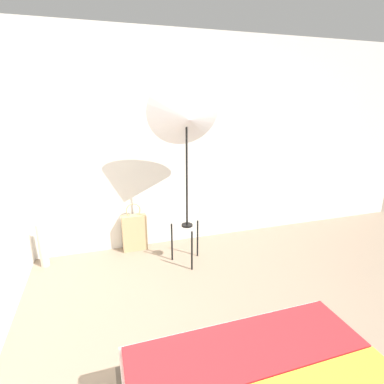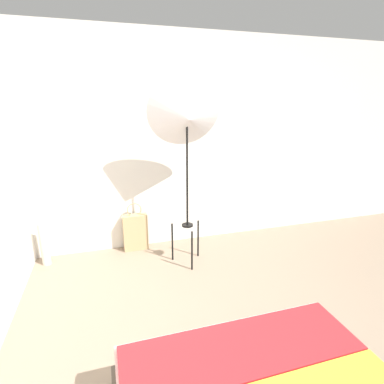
% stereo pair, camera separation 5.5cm
% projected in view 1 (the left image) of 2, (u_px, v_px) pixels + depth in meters
% --- Properties ---
extents(wall_back, '(8.00, 0.05, 2.60)m').
position_uv_depth(wall_back, '(143.00, 145.00, 3.60)').
color(wall_back, silver).
rests_on(wall_back, ground_plane).
extents(photo_umbrella, '(0.80, 0.50, 2.08)m').
position_uv_depth(photo_umbrella, '(186.00, 116.00, 3.04)').
color(photo_umbrella, black).
rests_on(photo_umbrella, ground_plane).
extents(tote_bag, '(0.30, 0.11, 0.62)m').
position_uv_depth(tote_bag, '(135.00, 232.00, 3.74)').
color(tote_bag, tan).
rests_on(tote_bag, ground_plane).
extents(paper_roll, '(0.09, 0.09, 0.51)m').
position_uv_depth(paper_roll, '(43.00, 245.00, 3.35)').
color(paper_roll, beige).
rests_on(paper_roll, ground_plane).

